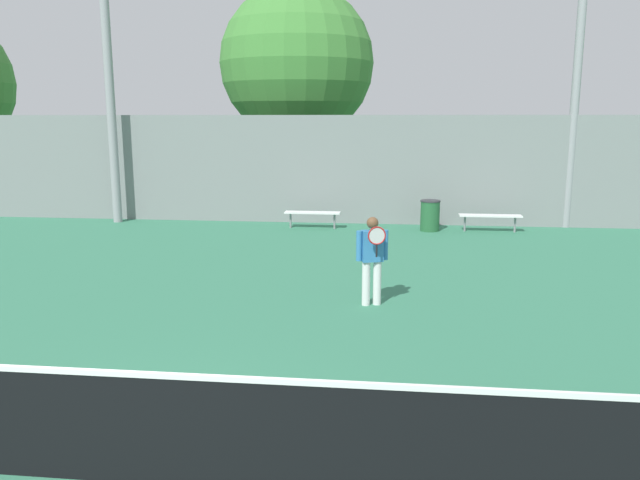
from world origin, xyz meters
name	(u,v)px	position (x,y,z in m)	size (l,w,h in m)	color
tennis_net	(114,426)	(0.00, 0.00, 0.54)	(12.05, 0.09, 1.07)	#99999E
tennis_player	(372,256)	(2.09, 5.68, 0.88)	(0.54, 0.48, 1.56)	silver
bench_courtside_near	(490,217)	(5.22, 13.20, 0.44)	(1.75, 0.40, 0.49)	white
bench_courtside_far	(312,213)	(0.09, 13.20, 0.44)	(1.64, 0.40, 0.49)	white
light_pole_near_left	(583,2)	(7.61, 14.28, 6.39)	(0.90, 0.60, 11.00)	#939399
light_pole_far_right	(104,1)	(-6.14, 13.66, 6.59)	(0.90, 0.60, 11.69)	#939399
trash_bin	(430,215)	(3.52, 13.17, 0.45)	(0.57, 0.57, 0.89)	#235B33
back_fence	(314,170)	(0.00, 14.23, 1.65)	(26.57, 0.06, 3.30)	gray
tree_green_broad	(297,63)	(-1.08, 18.09, 5.13)	(5.51, 5.51, 7.89)	brown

